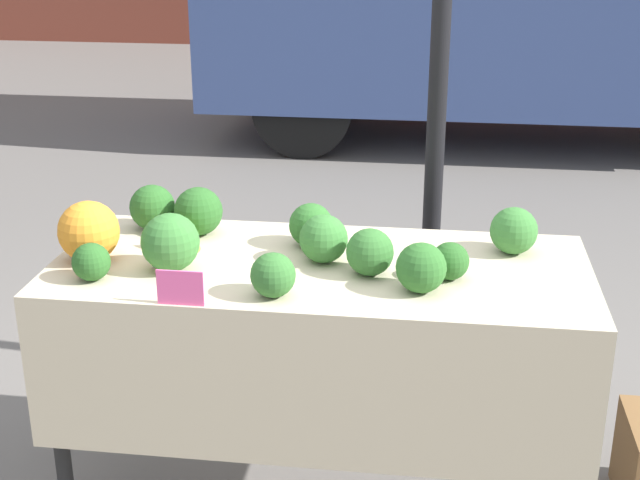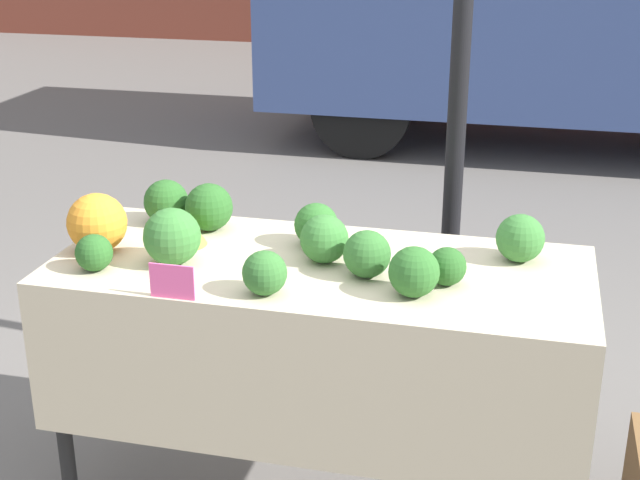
% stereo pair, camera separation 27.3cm
% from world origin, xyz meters
% --- Properties ---
extents(tent_pole, '(0.07, 0.07, 2.28)m').
position_xyz_m(tent_pole, '(0.34, 0.70, 1.14)').
color(tent_pole, black).
rests_on(tent_pole, ground_plane).
extents(market_table, '(1.67, 0.71, 0.86)m').
position_xyz_m(market_table, '(0.00, -0.06, 0.73)').
color(market_table, beige).
rests_on(market_table, ground_plane).
extents(orange_cauliflower, '(0.19, 0.19, 0.19)m').
position_xyz_m(orange_cauliflower, '(-0.72, -0.06, 0.95)').
color(orange_cauliflower, orange).
rests_on(orange_cauliflower, market_table).
extents(romanesco_head, '(0.15, 0.15, 0.12)m').
position_xyz_m(romanesco_head, '(-0.47, 0.06, 0.91)').
color(romanesco_head, '#93B238').
rests_on(romanesco_head, market_table).
extents(broccoli_head_0, '(0.14, 0.14, 0.14)m').
position_xyz_m(broccoli_head_0, '(-0.05, 0.15, 0.93)').
color(broccoli_head_0, '#2D6628').
rests_on(broccoli_head_0, market_table).
extents(broccoli_head_1, '(0.16, 0.16, 0.16)m').
position_xyz_m(broccoli_head_1, '(-0.44, 0.21, 0.94)').
color(broccoli_head_1, '#285B23').
rests_on(broccoli_head_1, market_table).
extents(broccoli_head_2, '(0.15, 0.15, 0.15)m').
position_xyz_m(broccoli_head_2, '(0.01, 0.02, 0.93)').
color(broccoli_head_2, '#387533').
rests_on(broccoli_head_2, market_table).
extents(broccoli_head_3, '(0.15, 0.15, 0.15)m').
position_xyz_m(broccoli_head_3, '(-0.61, 0.24, 0.93)').
color(broccoli_head_3, '#285B23').
rests_on(broccoli_head_3, market_table).
extents(broccoli_head_4, '(0.18, 0.18, 0.18)m').
position_xyz_m(broccoli_head_4, '(-0.44, -0.10, 0.94)').
color(broccoli_head_4, '#387533').
rests_on(broccoli_head_4, market_table).
extents(broccoli_head_5, '(0.11, 0.11, 0.11)m').
position_xyz_m(broccoli_head_5, '(0.40, -0.06, 0.91)').
color(broccoli_head_5, '#285B23').
rests_on(broccoli_head_5, market_table).
extents(broccoli_head_6, '(0.15, 0.15, 0.15)m').
position_xyz_m(broccoli_head_6, '(0.31, -0.16, 0.93)').
color(broccoli_head_6, '#2D6628').
rests_on(broccoli_head_6, market_table).
extents(broccoli_head_7, '(0.13, 0.13, 0.13)m').
position_xyz_m(broccoli_head_7, '(-0.10, -0.25, 0.92)').
color(broccoli_head_7, '#336B2D').
rests_on(broccoli_head_7, market_table).
extents(broccoli_head_8, '(0.11, 0.11, 0.11)m').
position_xyz_m(broccoli_head_8, '(-0.65, -0.21, 0.91)').
color(broccoli_head_8, '#285B23').
rests_on(broccoli_head_8, market_table).
extents(broccoli_head_9, '(0.14, 0.14, 0.14)m').
position_xyz_m(broccoli_head_9, '(0.16, -0.06, 0.93)').
color(broccoli_head_9, '#336B2D').
rests_on(broccoli_head_9, market_table).
extents(broccoli_head_10, '(0.15, 0.15, 0.15)m').
position_xyz_m(broccoli_head_10, '(0.60, 0.17, 0.93)').
color(broccoli_head_10, '#387533').
rests_on(broccoli_head_10, market_table).
extents(price_sign, '(0.13, 0.01, 0.10)m').
position_xyz_m(price_sign, '(-0.35, -0.34, 0.91)').
color(price_sign, '#F45B9E').
rests_on(price_sign, market_table).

